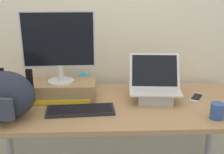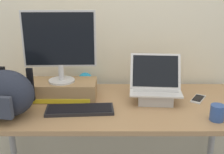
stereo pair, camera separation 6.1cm
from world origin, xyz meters
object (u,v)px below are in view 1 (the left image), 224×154
object	(u,v)px
plush_toy	(84,80)
toner_box_yellow	(61,90)
external_keyboard	(80,110)
open_laptop	(154,91)
coffee_mug	(218,111)
desktop_monitor	(59,44)
cell_phone	(197,97)
messenger_backpack	(6,95)

from	to	relation	value
plush_toy	toner_box_yellow	bearing A→B (deg)	-123.31
external_keyboard	plush_toy	xyz separation A→B (m)	(-0.00, 0.42, 0.04)
open_laptop	coffee_mug	bearing A→B (deg)	-37.80
toner_box_yellow	external_keyboard	size ratio (longest dim) A/B	1.10
desktop_monitor	external_keyboard	distance (m)	0.44
open_laptop	cell_phone	bearing A→B (deg)	7.00
open_laptop	cell_phone	world-z (taller)	open_laptop
toner_box_yellow	external_keyboard	distance (m)	0.26
cell_phone	desktop_monitor	bearing A→B (deg)	-149.70
coffee_mug	plush_toy	bearing A→B (deg)	146.10
open_laptop	cell_phone	size ratio (longest dim) A/B	2.15
coffee_mug	open_laptop	bearing A→B (deg)	137.94
desktop_monitor	external_keyboard	world-z (taller)	desktop_monitor
desktop_monitor	external_keyboard	size ratio (longest dim) A/B	1.12
external_keyboard	messenger_backpack	bearing A→B (deg)	-176.44
cell_phone	toner_box_yellow	bearing A→B (deg)	-149.77
external_keyboard	coffee_mug	bearing A→B (deg)	-12.26
cell_phone	plush_toy	size ratio (longest dim) A/B	1.45
desktop_monitor	cell_phone	size ratio (longest dim) A/B	2.90
toner_box_yellow	plush_toy	xyz separation A→B (m)	(0.14, 0.21, -0.00)
desktop_monitor	messenger_backpack	bearing A→B (deg)	-137.05
desktop_monitor	cell_phone	world-z (taller)	desktop_monitor
messenger_backpack	cell_phone	size ratio (longest dim) A/B	2.23
messenger_backpack	plush_toy	xyz separation A→B (m)	(0.41, 0.48, -0.08)
open_laptop	toner_box_yellow	bearing A→B (deg)	-179.93
desktop_monitor	coffee_mug	xyz separation A→B (m)	(0.93, -0.33, -0.33)
desktop_monitor	coffee_mug	world-z (taller)	desktop_monitor
open_laptop	coffee_mug	world-z (taller)	open_laptop
messenger_backpack	cell_phone	xyz separation A→B (m)	(1.19, 0.24, -0.13)
toner_box_yellow	coffee_mug	bearing A→B (deg)	-19.39
external_keyboard	toner_box_yellow	bearing A→B (deg)	119.40
open_laptop	messenger_backpack	xyz separation A→B (m)	(-0.89, -0.22, 0.07)
plush_toy	messenger_backpack	bearing A→B (deg)	-130.72
open_laptop	messenger_backpack	world-z (taller)	open_laptop
toner_box_yellow	messenger_backpack	world-z (taller)	messenger_backpack
messenger_backpack	open_laptop	bearing A→B (deg)	23.42
toner_box_yellow	desktop_monitor	world-z (taller)	desktop_monitor
coffee_mug	cell_phone	xyz separation A→B (m)	(-0.02, 0.30, -0.04)
open_laptop	coffee_mug	size ratio (longest dim) A/B	2.86
cell_phone	coffee_mug	bearing A→B (deg)	-54.09
desktop_monitor	external_keyboard	bearing A→B (deg)	-57.89
external_keyboard	messenger_backpack	xyz separation A→B (m)	(-0.41, -0.05, 0.13)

